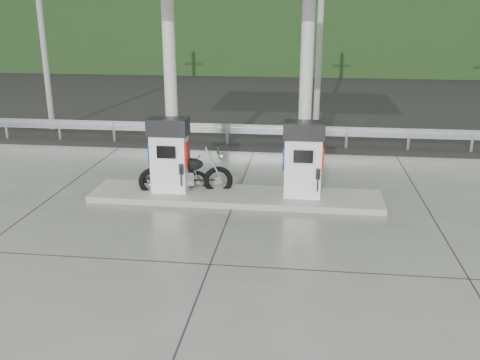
# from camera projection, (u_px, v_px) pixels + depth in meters

# --- Properties ---
(ground) EXTENTS (160.00, 160.00, 0.00)m
(ground) POSITION_uv_depth(u_px,v_px,m) (219.00, 243.00, 10.60)
(ground) COLOR black
(ground) RESTS_ON ground
(forecourt_apron) EXTENTS (18.00, 14.00, 0.02)m
(forecourt_apron) POSITION_uv_depth(u_px,v_px,m) (219.00, 242.00, 10.60)
(forecourt_apron) COLOR slate
(forecourt_apron) RESTS_ON ground
(pump_island) EXTENTS (7.00, 1.40, 0.15)m
(pump_island) POSITION_uv_depth(u_px,v_px,m) (235.00, 196.00, 12.94)
(pump_island) COLOR gray
(pump_island) RESTS_ON forecourt_apron
(gas_pump_left) EXTENTS (0.95, 0.55, 1.80)m
(gas_pump_left) POSITION_uv_depth(u_px,v_px,m) (169.00, 155.00, 12.83)
(gas_pump_left) COLOR white
(gas_pump_left) RESTS_ON pump_island
(gas_pump_right) EXTENTS (0.95, 0.55, 1.80)m
(gas_pump_right) POSITION_uv_depth(u_px,v_px,m) (303.00, 160.00, 12.45)
(gas_pump_right) COLOR white
(gas_pump_right) RESTS_ON pump_island
(canopy_column_left) EXTENTS (0.30, 0.30, 5.00)m
(canopy_column_left) POSITION_uv_depth(u_px,v_px,m) (171.00, 86.00, 12.71)
(canopy_column_left) COLOR white
(canopy_column_left) RESTS_ON pump_island
(canopy_column_right) EXTENTS (0.30, 0.30, 5.00)m
(canopy_column_right) POSITION_uv_depth(u_px,v_px,m) (306.00, 88.00, 12.34)
(canopy_column_right) COLOR white
(canopy_column_right) RESTS_ON pump_island
(guardrail) EXTENTS (26.00, 0.16, 1.42)m
(guardrail) POSITION_uv_depth(u_px,v_px,m) (257.00, 125.00, 17.94)
(guardrail) COLOR #AAABB2
(guardrail) RESTS_ON ground
(road) EXTENTS (60.00, 7.00, 0.01)m
(road) POSITION_uv_depth(u_px,v_px,m) (265.00, 124.00, 21.47)
(road) COLOR black
(road) RESTS_ON ground
(utility_pole_a) EXTENTS (0.22, 0.22, 8.00)m
(utility_pole_a) POSITION_uv_depth(u_px,v_px,m) (41.00, 21.00, 19.29)
(utility_pole_a) COLOR gray
(utility_pole_a) RESTS_ON ground
(utility_pole_b) EXTENTS (0.22, 0.22, 8.00)m
(utility_pole_b) POSITION_uv_depth(u_px,v_px,m) (320.00, 22.00, 18.12)
(utility_pole_b) COLOR gray
(utility_pole_b) RESTS_ON ground
(tree_band) EXTENTS (80.00, 6.00, 6.00)m
(tree_band) POSITION_uv_depth(u_px,v_px,m) (286.00, 29.00, 38.03)
(tree_band) COLOR black
(tree_band) RESTS_ON ground
(forested_hills) EXTENTS (100.00, 40.00, 140.00)m
(forested_hills) POSITION_uv_depth(u_px,v_px,m) (295.00, 45.00, 67.29)
(forested_hills) COLOR black
(forested_hills) RESTS_ON ground
(motorcycle_left) EXTENTS (2.25, 1.08, 1.02)m
(motorcycle_left) POSITION_uv_depth(u_px,v_px,m) (186.00, 175.00, 13.12)
(motorcycle_left) COLOR black
(motorcycle_left) RESTS_ON forecourt_apron
(motorcycle_right) EXTENTS (1.64, 0.57, 0.77)m
(motorcycle_right) POSITION_uv_depth(u_px,v_px,m) (175.00, 176.00, 13.51)
(motorcycle_right) COLOR black
(motorcycle_right) RESTS_ON forecourt_apron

